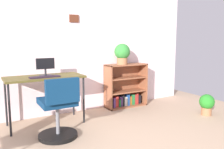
# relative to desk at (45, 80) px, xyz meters

# --- Properties ---
(wall_back) EXTENTS (5.20, 0.12, 2.47)m
(wall_back) POSITION_rel_desk_xyz_m (0.51, 0.45, 0.54)
(wall_back) COLOR silver
(wall_back) RESTS_ON ground_plane
(desk) EXTENTS (1.16, 0.53, 0.76)m
(desk) POSITION_rel_desk_xyz_m (0.00, 0.00, 0.00)
(desk) COLOR brown
(desk) RESTS_ON ground_plane
(monitor) EXTENTS (0.28, 0.19, 0.27)m
(monitor) POSITION_rel_desk_xyz_m (0.03, 0.04, 0.19)
(monitor) COLOR #262628
(monitor) RESTS_ON desk
(keyboard) EXTENTS (0.43, 0.14, 0.02)m
(keyboard) POSITION_rel_desk_xyz_m (-0.03, -0.12, 0.07)
(keyboard) COLOR black
(keyboard) RESTS_ON desk
(office_chair) EXTENTS (0.52, 0.55, 0.84)m
(office_chair) POSITION_rel_desk_xyz_m (0.01, -0.63, -0.33)
(office_chair) COLOR black
(office_chair) RESTS_ON ground_plane
(bookshelf_low) EXTENTS (0.84, 0.30, 0.84)m
(bookshelf_low) POSITION_rel_desk_xyz_m (1.62, 0.25, -0.33)
(bookshelf_low) COLOR brown
(bookshelf_low) RESTS_ON ground_plane
(potted_plant_on_shelf) EXTENTS (0.30, 0.30, 0.39)m
(potted_plant_on_shelf) POSITION_rel_desk_xyz_m (1.52, 0.20, 0.36)
(potted_plant_on_shelf) COLOR #9E6642
(potted_plant_on_shelf) RESTS_ON bookshelf_low
(potted_plant_floor) EXTENTS (0.26, 0.26, 0.37)m
(potted_plant_floor) POSITION_rel_desk_xyz_m (2.54, -0.95, -0.49)
(potted_plant_floor) COLOR #9E6642
(potted_plant_floor) RESTS_ON ground_plane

